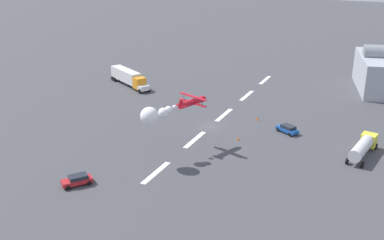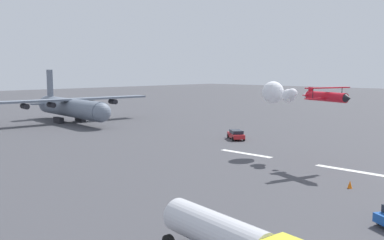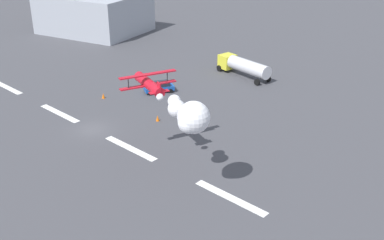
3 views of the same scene
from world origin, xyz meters
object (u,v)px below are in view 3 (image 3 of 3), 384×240
stunt_biplane_red (181,109)px  traffic_cone_near (103,96)px  traffic_cone_far (158,118)px  fuel_tanker_truck (243,66)px  airport_staff_sedan (159,87)px

stunt_biplane_red → traffic_cone_near: size_ratio=18.49×
traffic_cone_far → fuel_tanker_truck: bearing=96.8°
fuel_tanker_truck → traffic_cone_near: size_ratio=13.49×
fuel_tanker_truck → traffic_cone_far: bearing=-83.2°
stunt_biplane_red → traffic_cone_far: bearing=145.3°
traffic_cone_far → airport_staff_sedan: bearing=135.3°
stunt_biplane_red → airport_staff_sedan: (-19.87, 15.89, -7.23)m
fuel_tanker_truck → airport_staff_sedan: bearing=-108.8°
traffic_cone_near → traffic_cone_far: same height
stunt_biplane_red → airport_staff_sedan: bearing=141.4°
airport_staff_sedan → traffic_cone_near: size_ratio=6.13×
stunt_biplane_red → fuel_tanker_truck: bearing=117.1°
fuel_tanker_truck → traffic_cone_near: fuel_tanker_truck is taller
stunt_biplane_red → traffic_cone_far: stunt_biplane_red is taller
traffic_cone_far → stunt_biplane_red: bearing=-34.7°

